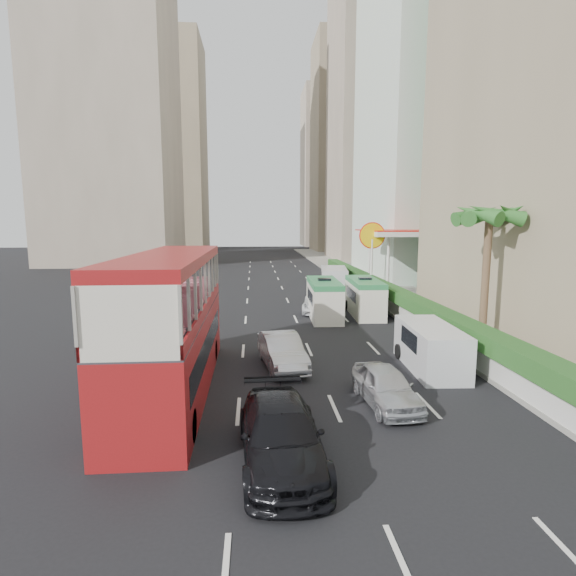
{
  "coord_description": "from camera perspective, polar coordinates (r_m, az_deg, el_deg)",
  "views": [
    {
      "loc": [
        -3.03,
        -16.11,
        6.15
      ],
      "look_at": [
        -1.5,
        4.0,
        3.2
      ],
      "focal_mm": 28.0,
      "sensor_mm": 36.0,
      "label": 1
    }
  ],
  "objects": [
    {
      "name": "tower_far_a",
      "position": [
        101.38,
        7.43,
        17.25
      ],
      "size": [
        14.0,
        14.0,
        44.0
      ],
      "primitive_type": "cube",
      "color": "tan",
      "rests_on": "ground"
    },
    {
      "name": "kerb_wall",
      "position": [
        31.97,
        12.5,
        -1.73
      ],
      "size": [
        0.3,
        44.0,
        1.0
      ],
      "primitive_type": "cube",
      "color": "silver",
      "rests_on": "sidewalk"
    },
    {
      "name": "double_decker_bus",
      "position": [
        16.78,
        -14.48,
        -4.41
      ],
      "size": [
        2.5,
        11.0,
        5.06
      ],
      "primitive_type": "cube",
      "color": "maroon",
      "rests_on": "ground"
    },
    {
      "name": "tower_mid",
      "position": [
        79.31,
        12.03,
        21.9
      ],
      "size": [
        16.0,
        16.0,
        50.0
      ],
      "primitive_type": "cube",
      "color": "#B5A38E",
      "rests_on": "ground"
    },
    {
      "name": "minibus_near",
      "position": [
        29.27,
        4.6,
        -1.4
      ],
      "size": [
        2.03,
        5.56,
        2.44
      ],
      "primitive_type": "cube",
      "rotation": [
        0.0,
        0.0,
        -0.04
      ],
      "color": "silver",
      "rests_on": "ground"
    },
    {
      "name": "van_asset",
      "position": [
        31.16,
        3.85,
        -3.08
      ],
      "size": [
        2.79,
        4.72,
        1.23
      ],
      "primitive_type": "imported",
      "rotation": [
        0.0,
        0.0,
        -0.18
      ],
      "color": "silver",
      "rests_on": "ground"
    },
    {
      "name": "tower_left_b",
      "position": [
        109.1,
        -14.98,
        16.94
      ],
      "size": [
        16.0,
        16.0,
        46.0
      ],
      "primitive_type": "cube",
      "color": "tan",
      "rests_on": "ground"
    },
    {
      "name": "tower_left_a",
      "position": [
        76.75,
        -21.82,
        22.75
      ],
      "size": [
        18.0,
        18.0,
        52.0
      ],
      "primitive_type": "cube",
      "color": "#B5A38E",
      "rests_on": "ground"
    },
    {
      "name": "car_silver_lane_a",
      "position": [
        19.6,
        -0.78,
        -9.97
      ],
      "size": [
        2.12,
        4.47,
        1.42
      ],
      "primitive_type": "imported",
      "rotation": [
        0.0,
        0.0,
        0.15
      ],
      "color": "silver",
      "rests_on": "ground"
    },
    {
      "name": "car_silver_lane_b",
      "position": [
        16.15,
        12.25,
        -14.26
      ],
      "size": [
        1.84,
        3.95,
        1.31
      ],
      "primitive_type": "imported",
      "rotation": [
        0.0,
        0.0,
        0.08
      ],
      "color": "silver",
      "rests_on": "ground"
    },
    {
      "name": "tower_stripe",
      "position": [
        58.95,
        19.79,
        30.68
      ],
      "size": [
        16.0,
        18.0,
        58.0
      ],
      "primitive_type": "cube",
      "color": "white",
      "rests_on": "ground"
    },
    {
      "name": "panel_van_near",
      "position": [
        20.03,
        17.62,
        -7.19
      ],
      "size": [
        2.09,
        4.73,
        1.86
      ],
      "primitive_type": "cube",
      "rotation": [
        0.0,
        0.0,
        -0.05
      ],
      "color": "silver",
      "rests_on": "ground"
    },
    {
      "name": "minibus_far",
      "position": [
        30.47,
        9.69,
        -1.15
      ],
      "size": [
        2.05,
        5.48,
        2.39
      ],
      "primitive_type": "cube",
      "rotation": [
        0.0,
        0.0,
        -0.05
      ],
      "color": "silver",
      "rests_on": "ground"
    },
    {
      "name": "palm_tree",
      "position": [
        23.01,
        23.77,
        0.7
      ],
      "size": [
        0.36,
        0.36,
        6.4
      ],
      "primitive_type": "cylinder",
      "color": "brown",
      "rests_on": "sidewalk"
    },
    {
      "name": "sidewalk",
      "position": [
        43.26,
        11.84,
        0.09
      ],
      "size": [
        6.0,
        120.0,
        0.18
      ],
      "primitive_type": "cube",
      "color": "#99968C",
      "rests_on": "ground"
    },
    {
      "name": "ground_plane",
      "position": [
        17.51,
        6.04,
        -12.29
      ],
      "size": [
        200.0,
        200.0,
        0.0
      ],
      "primitive_type": "plane",
      "color": "black",
      "rests_on": "ground"
    },
    {
      "name": "shell_station",
      "position": [
        41.36,
        14.05,
        3.36
      ],
      "size": [
        6.5,
        8.0,
        5.5
      ],
      "primitive_type": "cube",
      "color": "silver",
      "rests_on": "ground"
    },
    {
      "name": "car_black",
      "position": [
        12.5,
        -0.91,
        -21.16
      ],
      "size": [
        2.31,
        5.19,
        1.48
      ],
      "primitive_type": "imported",
      "rotation": [
        0.0,
        0.0,
        0.05
      ],
      "color": "black",
      "rests_on": "ground"
    },
    {
      "name": "panel_van_far",
      "position": [
        39.89,
        5.83,
        0.99
      ],
      "size": [
        2.9,
        5.68,
        2.17
      ],
      "primitive_type": "cube",
      "rotation": [
        0.0,
        0.0,
        -0.14
      ],
      "color": "silver",
      "rests_on": "ground"
    },
    {
      "name": "hedge",
      "position": [
        31.83,
        12.55,
        -0.22
      ],
      "size": [
        1.1,
        44.0,
        0.7
      ],
      "primitive_type": "cube",
      "color": "#2D6626",
      "rests_on": "kerb_wall"
    },
    {
      "name": "tower_far_b",
      "position": [
        122.55,
        5.25,
        14.78
      ],
      "size": [
        14.0,
        14.0,
        40.0
      ],
      "primitive_type": "cube",
      "color": "#B5A38E",
      "rests_on": "ground"
    }
  ]
}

